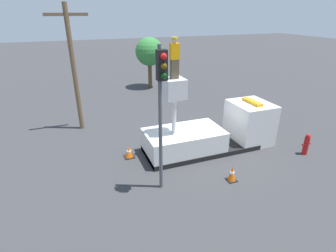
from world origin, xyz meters
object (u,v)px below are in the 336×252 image
(bucket_truck, at_px, (213,133))
(traffic_cone_curbside, at_px, (232,174))
(traffic_light_pole, at_px, (161,94))
(traffic_cone_rear, at_px, (129,152))
(worker, at_px, (175,58))
(tree_left_bg, at_px, (149,52))
(utility_pole, at_px, (73,65))
(fire_hydrant, at_px, (306,144))

(bucket_truck, relative_size, traffic_cone_curbside, 9.67)
(traffic_light_pole, xyz_separation_m, traffic_cone_rear, (-0.68, 2.95, -3.70))
(traffic_light_pole, distance_m, traffic_cone_curbside, 4.71)
(traffic_cone_rear, distance_m, traffic_cone_curbside, 5.00)
(worker, xyz_separation_m, tree_left_bg, (2.69, 12.57, -1.53))
(traffic_light_pole, height_order, traffic_cone_rear, traffic_light_pole)
(worker, bearing_deg, utility_pole, 128.69)
(bucket_truck, relative_size, worker, 3.88)
(tree_left_bg, xyz_separation_m, utility_pole, (-6.72, -7.54, 0.62))
(traffic_cone_curbside, bearing_deg, fire_hydrant, 7.55)
(traffic_cone_curbside, bearing_deg, traffic_light_pole, 170.17)
(worker, xyz_separation_m, traffic_cone_rear, (-2.12, 0.58, -4.47))
(worker, bearing_deg, tree_left_bg, 77.91)
(fire_hydrant, height_order, utility_pole, utility_pole)
(fire_hydrant, xyz_separation_m, traffic_cone_rear, (-8.31, 2.83, -0.27))
(traffic_light_pole, height_order, tree_left_bg, traffic_light_pole)
(worker, bearing_deg, bucket_truck, 0.00)
(bucket_truck, height_order, traffic_cone_rear, bucket_truck)
(traffic_light_pole, height_order, utility_pole, utility_pole)
(traffic_cone_rear, bearing_deg, fire_hydrant, -18.84)
(bucket_truck, distance_m, traffic_cone_curbside, 3.00)
(utility_pole, bearing_deg, fire_hydrant, -35.51)
(traffic_cone_curbside, bearing_deg, utility_pole, 124.94)
(traffic_light_pole, relative_size, fire_hydrant, 5.07)
(traffic_light_pole, relative_size, tree_left_bg, 1.25)
(fire_hydrant, bearing_deg, utility_pole, 144.49)
(fire_hydrant, relative_size, tree_left_bg, 0.25)
(bucket_truck, distance_m, traffic_light_pole, 5.34)
(bucket_truck, distance_m, utility_pole, 8.54)
(tree_left_bg, bearing_deg, traffic_light_pole, -105.48)
(traffic_light_pole, bearing_deg, utility_pole, 109.28)
(traffic_cone_rear, xyz_separation_m, traffic_cone_curbside, (3.62, -3.46, 0.06))
(fire_hydrant, bearing_deg, traffic_light_pole, -179.16)
(bucket_truck, bearing_deg, utility_pole, 140.99)
(fire_hydrant, bearing_deg, bucket_truck, 150.60)
(worker, relative_size, utility_pole, 0.25)
(worker, relative_size, traffic_cone_curbside, 2.50)
(worker, bearing_deg, traffic_cone_rear, 164.73)
(utility_pole, bearing_deg, traffic_light_pole, -70.72)
(traffic_cone_rear, relative_size, utility_pole, 0.08)
(bucket_truck, bearing_deg, traffic_light_pole, -146.87)
(fire_hydrant, bearing_deg, tree_left_bg, 103.25)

